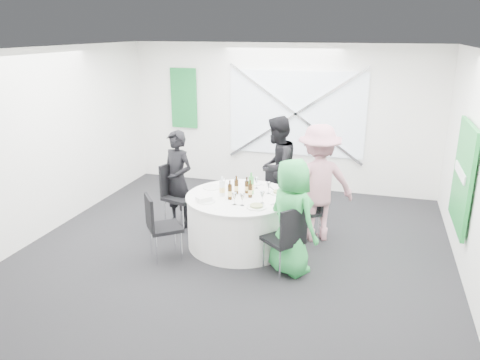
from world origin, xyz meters
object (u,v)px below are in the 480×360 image
(chair_front_right, at_px, (287,235))
(person_man_back, at_px, (277,167))
(chair_front_left, at_px, (159,222))
(clear_water_bottle, at_px, (222,188))
(chair_back, at_px, (273,188))
(chair_back_right, at_px, (311,206))
(person_woman_green, at_px, (292,217))
(green_water_bottle, at_px, (251,185))
(chair_back_left, at_px, (176,190))
(person_woman_pink, at_px, (318,183))
(banquet_table, at_px, (240,220))
(person_man_back_left, at_px, (177,180))

(chair_front_right, relative_size, person_man_back, 0.56)
(chair_front_left, distance_m, clear_water_bottle, 1.02)
(chair_back, bearing_deg, chair_back_right, -28.09)
(person_woman_green, relative_size, green_water_bottle, 4.78)
(chair_back_right, xyz_separation_m, chair_front_right, (-0.12, -1.24, 0.05))
(chair_front_right, height_order, person_woman_green, person_woman_green)
(chair_back, xyz_separation_m, person_woman_green, (0.62, -1.72, 0.25))
(chair_front_right, relative_size, green_water_bottle, 2.98)
(chair_front_left, bearing_deg, clear_water_bottle, -83.73)
(chair_back_right, xyz_separation_m, person_woman_green, (-0.09, -1.12, 0.26))
(chair_back_left, height_order, chair_back_right, chair_back_left)
(chair_back_right, bearing_deg, person_woman_pink, 55.76)
(chair_back_right, relative_size, clear_water_bottle, 3.05)
(person_woman_pink, bearing_deg, banquet_table, 0.00)
(chair_back, distance_m, person_woman_pink, 1.07)
(chair_back_left, height_order, chair_front_right, chair_back_left)
(person_woman_pink, bearing_deg, person_man_back_left, -23.22)
(clear_water_bottle, bearing_deg, person_man_back_left, 153.32)
(chair_front_left, xyz_separation_m, green_water_bottle, (1.06, 0.89, 0.34))
(chair_back_right, height_order, person_man_back, person_man_back)
(chair_back_left, bearing_deg, person_man_back_left, -53.75)
(chair_back_right, distance_m, person_man_back, 1.05)
(chair_back, height_order, chair_front_right, chair_front_right)
(banquet_table, xyz_separation_m, chair_front_right, (0.83, -0.70, 0.18))
(banquet_table, height_order, chair_back, chair_back)
(chair_back_right, height_order, person_woman_green, person_woman_green)
(clear_water_bottle, bearing_deg, person_woman_green, -25.36)
(person_man_back, relative_size, green_water_bottle, 5.32)
(person_man_back, distance_m, person_woman_pink, 1.06)
(chair_front_left, bearing_deg, green_water_bottle, -89.09)
(banquet_table, height_order, chair_back_right, chair_back_right)
(person_woman_pink, bearing_deg, chair_front_left, 6.10)
(chair_back, relative_size, chair_front_right, 0.93)
(chair_back, relative_size, person_woman_green, 0.58)
(chair_back, relative_size, person_woman_pink, 0.51)
(person_man_back_left, height_order, person_woman_green, person_man_back_left)
(chair_back_left, bearing_deg, clear_water_bottle, -97.76)
(chair_front_left, bearing_deg, banquet_table, -90.00)
(chair_back_left, height_order, person_woman_pink, person_woman_pink)
(chair_front_right, relative_size, person_woman_pink, 0.54)
(banquet_table, relative_size, chair_back_left, 1.51)
(chair_back_right, bearing_deg, chair_back, -159.38)
(chair_back_left, bearing_deg, banquet_table, -90.00)
(person_man_back, bearing_deg, chair_front_right, 28.03)
(chair_front_left, xyz_separation_m, person_woman_green, (1.79, 0.17, 0.22))
(chair_back, xyz_separation_m, chair_back_right, (0.71, -0.60, -0.01))
(chair_back, height_order, person_woman_green, person_woman_green)
(person_man_back_left, bearing_deg, clear_water_bottle, -8.03)
(banquet_table, bearing_deg, person_woman_pink, 26.97)
(chair_front_left, distance_m, person_man_back, 2.36)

